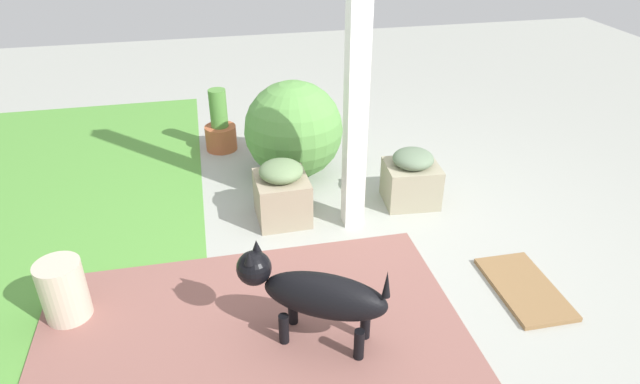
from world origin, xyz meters
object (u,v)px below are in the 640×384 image
at_px(porch_pillar, 358,62).
at_px(dog, 314,293).
at_px(terracotta_pot_tall, 220,129).
at_px(doormat, 524,288).
at_px(round_shrub, 294,130).
at_px(ceramic_urn, 64,291).
at_px(stone_planter_mid, 282,192).
at_px(stone_planter_nearest, 411,178).

distance_m(porch_pillar, dog, 1.52).
relative_size(terracotta_pot_tall, doormat, 0.89).
height_order(round_shrub, ceramic_urn, round_shrub).
bearing_deg(porch_pillar, ceramic_urn, 108.83).
distance_m(stone_planter_mid, ceramic_urn, 1.61).
relative_size(stone_planter_nearest, round_shrub, 0.55).
bearing_deg(doormat, stone_planter_nearest, 15.52).
distance_m(stone_planter_nearest, terracotta_pot_tall, 1.91).
height_order(terracotta_pot_tall, ceramic_urn, terracotta_pot_tall).
relative_size(stone_planter_nearest, terracotta_pot_tall, 0.77).
distance_m(round_shrub, ceramic_urn, 2.20).
xyz_separation_m(round_shrub, ceramic_urn, (-1.50, 1.60, -0.22)).
relative_size(terracotta_pot_tall, dog, 0.73).
relative_size(round_shrub, ceramic_urn, 2.13).
bearing_deg(round_shrub, doormat, -148.28).
bearing_deg(stone_planter_nearest, doormat, -164.48).
height_order(porch_pillar, ceramic_urn, porch_pillar).
relative_size(porch_pillar, terracotta_pot_tall, 4.17).
height_order(porch_pillar, stone_planter_nearest, porch_pillar).
relative_size(stone_planter_mid, dog, 0.59).
bearing_deg(round_shrub, stone_planter_nearest, -129.27).
bearing_deg(stone_planter_mid, terracotta_pot_tall, 15.88).
bearing_deg(doormat, ceramic_urn, 82.86).
bearing_deg(stone_planter_mid, porch_pillar, -108.44).
xyz_separation_m(porch_pillar, round_shrub, (0.86, 0.29, -0.81)).
height_order(round_shrub, terracotta_pot_tall, round_shrub).
relative_size(porch_pillar, doormat, 3.69).
xyz_separation_m(porch_pillar, stone_planter_mid, (0.17, 0.50, -1.00)).
height_order(porch_pillar, round_shrub, porch_pillar).
height_order(round_shrub, dog, round_shrub).
bearing_deg(terracotta_pot_tall, doormat, -145.12).
height_order(stone_planter_nearest, round_shrub, round_shrub).
bearing_deg(terracotta_pot_tall, stone_planter_mid, -164.12).
bearing_deg(terracotta_pot_tall, dog, -172.27).
relative_size(porch_pillar, stone_planter_mid, 5.14).
relative_size(round_shrub, doormat, 1.25).
xyz_separation_m(stone_planter_nearest, doormat, (-1.18, -0.33, -0.20)).
bearing_deg(porch_pillar, doormat, -139.20).
xyz_separation_m(ceramic_urn, doormat, (-0.34, -2.74, -0.18)).
distance_m(stone_planter_mid, terracotta_pot_tall, 1.38).
bearing_deg(round_shrub, ceramic_urn, 133.15).
xyz_separation_m(stone_planter_mid, doormat, (-1.15, -1.35, -0.21)).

